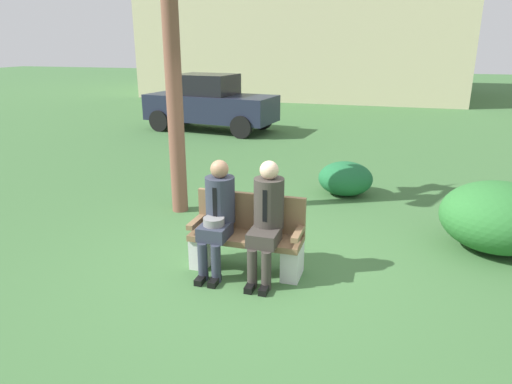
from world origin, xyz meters
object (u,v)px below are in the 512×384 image
seated_man_left (218,212)px  shrub_mid_lawn (499,217)px  seated_man_right (267,215)px  parked_car_near (210,103)px  shrub_near_bench (345,179)px  park_bench (247,238)px

seated_man_left → shrub_mid_lawn: size_ratio=0.91×
shrub_mid_lawn → seated_man_right: bearing=-149.6°
parked_car_near → shrub_mid_lawn: bearing=-45.5°
seated_man_left → shrub_near_bench: bearing=71.4°
seated_man_left → parked_car_near: (-3.55, 8.46, 0.11)m
seated_man_right → shrub_near_bench: 3.36m
park_bench → seated_man_left: seated_man_left is taller
seated_man_left → seated_man_right: 0.58m
shrub_mid_lawn → shrub_near_bench: bearing=140.7°
park_bench → seated_man_right: bearing=-23.1°
park_bench → parked_car_near: 9.20m
shrub_near_bench → shrub_mid_lawn: 2.74m
seated_man_right → shrub_mid_lawn: seated_man_right is taller
parked_car_near → seated_man_left: bearing=-67.2°
park_bench → shrub_near_bench: (0.79, 3.17, -0.10)m
seated_man_left → seated_man_right: size_ratio=0.98×
shrub_mid_lawn → parked_car_near: size_ratio=0.36×
seated_man_right → parked_car_near: 9.41m
parked_car_near → seated_man_right: bearing=-63.9°
parked_car_near → shrub_near_bench: bearing=-47.9°
park_bench → seated_man_right: 0.46m
seated_man_left → shrub_near_bench: size_ratio=1.39×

